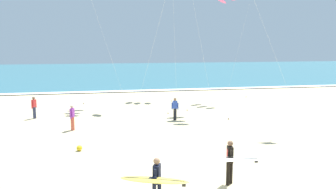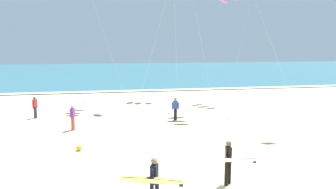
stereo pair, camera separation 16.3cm
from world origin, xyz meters
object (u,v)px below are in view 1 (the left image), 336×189
Objects in this scene: surfer_lead at (231,159)px; bystander_purple_top at (72,117)px; bystander_blue_top at (175,109)px; surfer_trailing at (156,180)px; beach_ball at (79,148)px; bystander_red_top at (34,107)px.

surfer_lead is 1.38× the size of bystander_purple_top.
surfer_trailing is at bearing -105.17° from bystander_blue_top.
bystander_blue_top is 5.68× the size of beach_ball.
beach_ball is (3.67, -8.25, -0.67)m from bystander_red_top.
surfer_lead is at bearing -55.18° from bystander_red_top.
surfer_trailing is 16.29m from bystander_red_top.
surfer_lead is 11.14m from bystander_blue_top.
bystander_purple_top is (-6.49, 9.65, -0.23)m from surfer_lead.
surfer_lead is 7.86× the size of beach_ball.
bystander_purple_top is (-3.47, 10.97, -0.23)m from surfer_trailing.
surfer_trailing is 7.89× the size of beach_ball.
surfer_trailing is 1.39× the size of bystander_blue_top.
bystander_purple_top is 1.00× the size of bystander_blue_top.
beach_ball is at bearing 112.63° from surfer_trailing.
beach_ball is (0.67, -4.26, -0.67)m from bystander_purple_top.
surfer_lead is 1.00× the size of surfer_trailing.
surfer_lead is 1.38× the size of bystander_red_top.
bystander_blue_top is (0.35, 11.14, -0.23)m from surfer_lead.
bystander_blue_top is at bearing -14.30° from bystander_red_top.
surfer_trailing is 7.32m from beach_ball.
bystander_red_top is at bearing 113.37° from surfer_trailing.
surfer_lead is at bearing -91.80° from bystander_blue_top.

